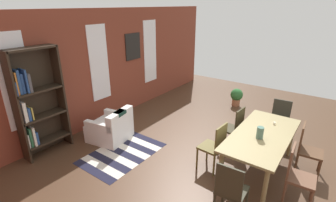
% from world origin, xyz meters
% --- Properties ---
extents(ground_plane, '(10.85, 10.85, 0.00)m').
position_xyz_m(ground_plane, '(0.00, 0.00, 0.00)').
color(ground_plane, '#4C3321').
extents(back_wall_brick, '(9.35, 0.12, 2.83)m').
position_xyz_m(back_wall_brick, '(0.00, 3.47, 1.42)').
color(back_wall_brick, brown).
rests_on(back_wall_brick, ground).
extents(window_pane_0, '(0.55, 0.02, 1.84)m').
position_xyz_m(window_pane_0, '(-1.95, 3.40, 1.56)').
color(window_pane_0, white).
extents(window_pane_1, '(0.55, 0.02, 1.84)m').
position_xyz_m(window_pane_1, '(0.00, 3.40, 1.56)').
color(window_pane_1, white).
extents(window_pane_2, '(0.55, 0.02, 1.84)m').
position_xyz_m(window_pane_2, '(1.95, 3.40, 1.56)').
color(window_pane_2, white).
extents(dining_table, '(1.99, 0.91, 0.78)m').
position_xyz_m(dining_table, '(0.26, -0.58, 0.69)').
color(dining_table, '#8E7F53').
rests_on(dining_table, ground).
extents(vase_on_table, '(0.12, 0.12, 0.21)m').
position_xyz_m(vase_on_table, '(0.07, -0.58, 0.88)').
color(vase_on_table, '#4C7266').
rests_on(vase_on_table, dining_table).
extents(tealight_candle_0, '(0.04, 0.04, 0.05)m').
position_xyz_m(tealight_candle_0, '(0.76, -0.65, 0.80)').
color(tealight_candle_0, silver).
rests_on(tealight_candle_0, dining_table).
extents(dining_chair_near_right, '(0.42, 0.42, 0.95)m').
position_xyz_m(dining_chair_near_right, '(0.70, -1.26, 0.51)').
color(dining_chair_near_right, brown).
rests_on(dining_chair_near_right, ground).
extents(dining_chair_head_left, '(0.42, 0.42, 0.95)m').
position_xyz_m(dining_chair_head_left, '(-1.11, -0.58, 0.51)').
color(dining_chair_head_left, '#302F21').
rests_on(dining_chair_head_left, ground).
extents(dining_chair_far_left, '(0.43, 0.43, 0.95)m').
position_xyz_m(dining_chair_far_left, '(-0.20, 0.11, 0.51)').
color(dining_chair_far_left, brown).
rests_on(dining_chair_far_left, ground).
extents(dining_chair_near_left, '(0.42, 0.42, 0.95)m').
position_xyz_m(dining_chair_near_left, '(-0.20, -1.26, 0.51)').
color(dining_chair_near_left, brown).
rests_on(dining_chair_near_left, ground).
extents(dining_chair_head_right, '(0.42, 0.42, 0.95)m').
position_xyz_m(dining_chair_head_right, '(1.62, -0.57, 0.51)').
color(dining_chair_head_right, '#2E2F25').
rests_on(dining_chair_head_right, ground).
extents(dining_chair_far_right, '(0.42, 0.42, 0.95)m').
position_xyz_m(dining_chair_far_right, '(0.70, 0.11, 0.51)').
color(dining_chair_far_right, '#312B18').
rests_on(dining_chair_far_right, ground).
extents(bookshelf_tall, '(0.94, 0.31, 2.19)m').
position_xyz_m(bookshelf_tall, '(-1.75, 3.22, 1.12)').
color(bookshelf_tall, '#2D2319').
rests_on(bookshelf_tall, ground).
extents(armchair_white, '(0.93, 0.93, 0.75)m').
position_xyz_m(armchair_white, '(-0.55, 2.51, 0.28)').
color(armchair_white, white).
rests_on(armchair_white, ground).
extents(potted_plant_by_shelf, '(0.37, 0.37, 0.53)m').
position_xyz_m(potted_plant_by_shelf, '(3.09, 0.98, 0.30)').
color(potted_plant_by_shelf, '#9E6042').
rests_on(potted_plant_by_shelf, ground).
extents(striped_rug, '(1.67, 1.08, 0.01)m').
position_xyz_m(striped_rug, '(-0.83, 1.88, 0.00)').
color(striped_rug, '#1E1E33').
rests_on(striped_rug, ground).
extents(framed_picture, '(0.56, 0.03, 0.72)m').
position_xyz_m(framed_picture, '(1.21, 3.39, 1.81)').
color(framed_picture, black).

